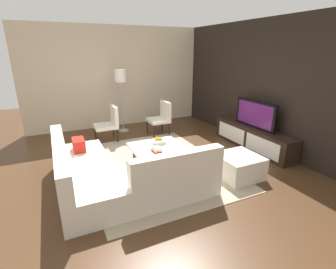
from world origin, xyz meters
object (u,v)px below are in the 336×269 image
Objects in this scene: sectional_couch at (115,175)px; accent_chair_far at (161,116)px; accent_chair_near at (109,122)px; fruit_bowl at (159,141)px; media_console at (252,138)px; television at (255,114)px; floor_lamp at (121,80)px; coffee_table at (158,155)px; book_stack at (157,150)px; ottoman at (238,166)px.

accent_chair_far reaches higher than sectional_couch.
accent_chair_far is (-2.34, 1.83, 0.21)m from sectional_couch.
accent_chair_near is 1.74m from fruit_bowl.
sectional_couch reaches higher than media_console.
sectional_couch is at bearing -81.55° from television.
television is 1.31× the size of accent_chair_far.
floor_lamp is at bearing -137.28° from media_console.
sectional_couch is at bearing -59.29° from coffee_table.
coffee_table is (-0.59, 0.99, -0.08)m from sectional_couch.
media_console is at bearing 92.97° from book_stack.
accent_chair_far is 4.09× the size of book_stack.
ottoman is at bearing 14.40° from accent_chair_far.
accent_chair_far is at bearing -174.78° from ottoman.
fruit_bowl reaches higher than media_console.
television reaches higher than sectional_couch.
accent_chair_far is at bearing 154.00° from book_stack.
television is at bearing 90.00° from media_console.
book_stack is at bearing 112.69° from sectional_couch.
sectional_couch is (0.49, -3.29, 0.03)m from media_console.
accent_chair_near reaches higher than coffee_table.
sectional_couch is at bearing -67.31° from book_stack.
accent_chair_far is (0.65, 0.86, -0.92)m from floor_lamp.
media_console is 2.22m from fruit_bowl.
floor_lamp is 5.98× the size of fruit_bowl.
sectional_couch is 1.34m from fruit_bowl.
coffee_table is at bearing 120.71° from sectional_couch.
sectional_couch reaches higher than book_stack.
accent_chair_far reaches higher than media_console.
accent_chair_near is at bearing -163.70° from coffee_table.
floor_lamp is at bearing -179.51° from coffee_table.
accent_chair_far is at bearing 96.31° from accent_chair_near.
media_console is 2.43m from book_stack.
fruit_bowl is (-1.22, -1.00, 0.23)m from ottoman.
coffee_table is at bearing -92.49° from television.
accent_chair_far is (0.05, 1.37, 0.00)m from accent_chair_near.
media_console is 2.48× the size of accent_chair_far.
ottoman reaches higher than coffee_table.
ottoman is at bearing 56.24° from book_stack.
ottoman is at bearing 39.37° from fruit_bowl.
accent_chair_far is (-1.86, -1.45, 0.24)m from media_console.
floor_lamp reaches higher than fruit_bowl.
book_stack is (1.98, -0.97, -0.07)m from accent_chair_far.
television is 1.64m from ottoman.
ottoman is 1.60m from fruit_bowl.
media_console is at bearing 47.24° from accent_chair_far.
sectional_couch is 2.61× the size of accent_chair_far.
book_stack reaches higher than coffee_table.
accent_chair_near reaches higher than sectional_couch.
accent_chair_near is at bearing -124.01° from television.
television is 2.45m from book_stack.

